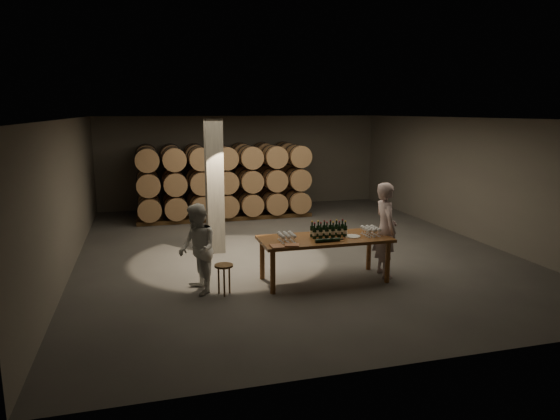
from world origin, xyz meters
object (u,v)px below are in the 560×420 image
object	(u,v)px
notebook_near	(292,245)
tasting_table	(325,242)
person_woman	(197,249)
bottle_cluster	(329,231)
stool	(224,270)
person_man	(385,230)
plate	(353,236)

from	to	relation	value
notebook_near	tasting_table	bearing A→B (deg)	45.29
notebook_near	person_woman	bearing A→B (deg)	-177.19
tasting_table	notebook_near	size ratio (longest dim) A/B	9.87
bottle_cluster	stool	distance (m)	2.24
person_man	person_woman	distance (m)	3.84
person_woman	bottle_cluster	bearing A→B (deg)	80.93
plate	person_woman	xyz separation A→B (m)	(-3.08, 0.09, -0.06)
bottle_cluster	plate	world-z (taller)	bottle_cluster
notebook_near	person_man	size ratio (longest dim) A/B	0.13
tasting_table	person_man	xyz separation A→B (m)	(1.32, -0.01, 0.18)
tasting_table	person_man	bearing A→B (deg)	-0.51
bottle_cluster	plate	size ratio (longest dim) A/B	2.38
tasting_table	person_man	world-z (taller)	person_man
bottle_cluster	person_man	size ratio (longest dim) A/B	0.37
tasting_table	notebook_near	xyz separation A→B (m)	(-0.81, -0.44, 0.12)
notebook_near	stool	distance (m)	1.35
person_man	person_woman	bearing A→B (deg)	95.02
plate	notebook_near	world-z (taller)	notebook_near
notebook_near	person_man	xyz separation A→B (m)	(2.13, 0.43, 0.06)
notebook_near	bottle_cluster	bearing A→B (deg)	44.39
tasting_table	stool	distance (m)	2.10
tasting_table	bottle_cluster	xyz separation A→B (m)	(0.09, 0.03, 0.22)
bottle_cluster	notebook_near	xyz separation A→B (m)	(-0.91, -0.47, -0.10)
stool	person_man	world-z (taller)	person_man
notebook_near	plate	bearing A→B (deg)	31.16
bottle_cluster	person_woman	distance (m)	2.62
stool	tasting_table	bearing A→B (deg)	6.28
plate	person_man	world-z (taller)	person_man
tasting_table	stool	xyz separation A→B (m)	(-2.07, -0.23, -0.32)
stool	plate	bearing A→B (deg)	2.97
notebook_near	person_woman	size ratio (longest dim) A/B	0.15
tasting_table	person_man	size ratio (longest dim) A/B	1.33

